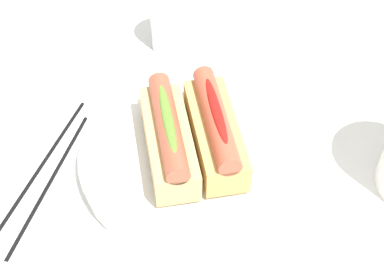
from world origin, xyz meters
TOP-DOWN VIEW (x-y plane):
  - ground_plane at (0.00, 0.00)m, footprint 2.40×2.40m
  - serving_bowl at (-0.01, -0.01)m, footprint 0.27×0.27m
  - hotdog_front at (-0.00, -0.04)m, footprint 0.16×0.07m
  - hotdog_back at (-0.01, 0.01)m, footprint 0.16×0.07m
  - water_glass at (-0.24, -0.03)m, footprint 0.07×0.07m
  - chopstick_near at (0.01, -0.18)m, footprint 0.21×0.07m
  - chopstick_far at (-0.02, -0.20)m, footprint 0.21×0.08m

SIDE VIEW (x-z plane):
  - ground_plane at x=0.00m, z-range 0.00..0.00m
  - chopstick_near at x=0.01m, z-range 0.00..0.01m
  - chopstick_far at x=-0.02m, z-range 0.00..0.01m
  - serving_bowl at x=-0.01m, z-range 0.00..0.03m
  - water_glass at x=-0.24m, z-range -0.01..0.08m
  - hotdog_front at x=0.00m, z-range 0.03..0.09m
  - hotdog_back at x=-0.01m, z-range 0.03..0.09m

